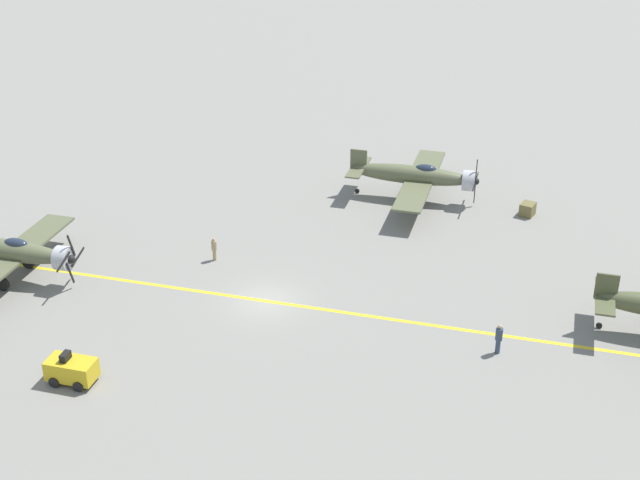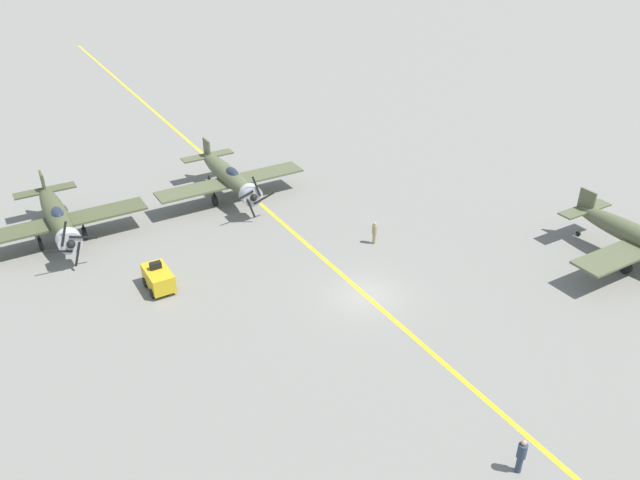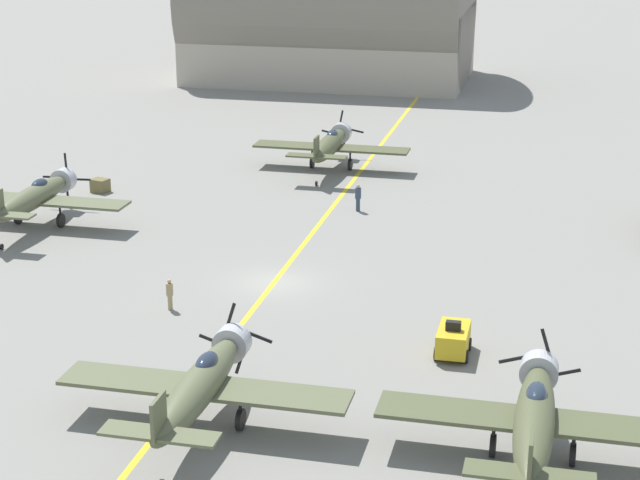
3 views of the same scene
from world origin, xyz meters
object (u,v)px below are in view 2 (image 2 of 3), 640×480
Objects in this scene: airplane_near_center at (229,176)px; airplane_near_right at (57,217)px; ground_crew_inspecting at (521,455)px; tow_tractor at (158,278)px; ground_crew_walking at (375,232)px.

airplane_near_right is at bearing 9.52° from airplane_near_center.
airplane_near_right is at bearing -67.38° from ground_crew_inspecting.
tow_tractor is 1.40× the size of ground_crew_inspecting.
airplane_near_right is at bearing -66.48° from tow_tractor.
airplane_near_center reaches higher than ground_crew_inspecting.
tow_tractor reaches higher than ground_crew_walking.
airplane_near_right is 4.62× the size of tow_tractor.
airplane_near_right is 10.24m from tow_tractor.
airplane_near_center is 6.45× the size of ground_crew_inspecting.
airplane_near_center reaches higher than ground_crew_walking.
tow_tractor is 23.43m from ground_crew_inspecting.
ground_crew_inspecting is (0.17, 31.21, -1.00)m from airplane_near_center.
airplane_near_right is 13.09m from airplane_near_center.
ground_crew_inspecting reaches higher than tow_tractor.
airplane_near_center is at bearing 173.14° from airplane_near_right.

